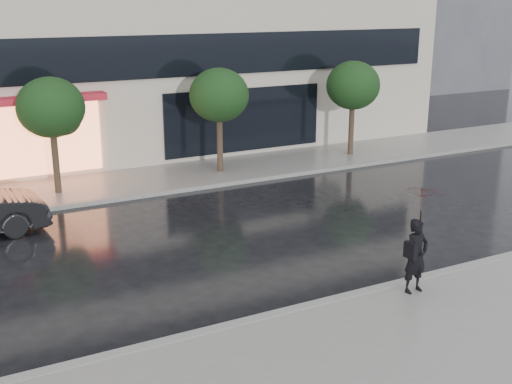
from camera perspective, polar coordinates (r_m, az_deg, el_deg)
ground at (r=14.70m, az=2.47°, el=-8.91°), size 120.00×120.00×0.00m
sidewalk_near at (r=12.31m, az=10.30°, el=-14.35°), size 60.00×4.50×0.12m
sidewalk_far at (r=23.56m, az=-10.09°, el=0.98°), size 60.00×3.50×0.12m
curb_near at (r=13.91m, az=4.56°, el=-10.22°), size 60.00×0.25×0.14m
curb_far at (r=21.95m, az=-8.69°, el=-0.09°), size 60.00×0.25×0.14m
tree_mid_west at (r=22.06m, az=-17.62°, el=7.01°), size 2.20×2.20×3.99m
tree_mid_east at (r=23.83m, az=-3.19°, el=8.43°), size 2.20×2.20×3.99m
tree_far_east at (r=26.85m, az=8.69°, el=9.21°), size 2.20×2.20×3.99m
pedestrian_with_umbrella at (r=14.32m, az=14.35°, el=-2.75°), size 1.04×1.05×2.41m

